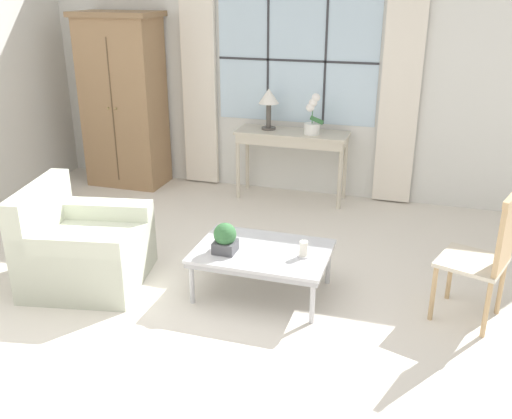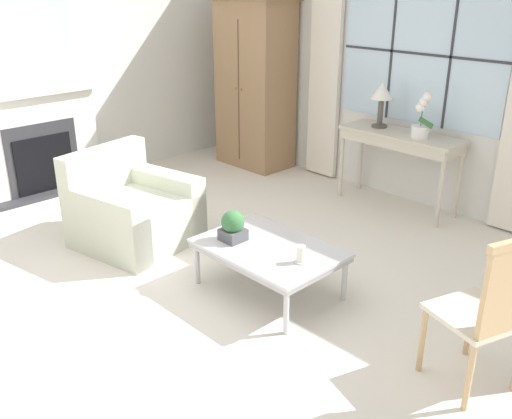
{
  "view_description": "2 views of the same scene",
  "coord_description": "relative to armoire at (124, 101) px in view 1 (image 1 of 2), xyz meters",
  "views": [
    {
      "loc": [
        1.5,
        -3.33,
        2.34
      ],
      "look_at": [
        0.24,
        0.72,
        0.64
      ],
      "focal_mm": 40.0,
      "sensor_mm": 36.0,
      "label": 1
    },
    {
      "loc": [
        3.02,
        -2.18,
        2.26
      ],
      "look_at": [
        0.29,
        0.46,
        0.69
      ],
      "focal_mm": 40.0,
      "sensor_mm": 36.0,
      "label": 2
    }
  ],
  "objects": [
    {
      "name": "coffee_table",
      "position": [
        2.37,
        -2.14,
        -0.68
      ],
      "size": [
        1.05,
        0.73,
        0.38
      ],
      "color": "#BCBCC1",
      "rests_on": "ground_plane"
    },
    {
      "name": "console_table",
      "position": [
        2.06,
        0.05,
        -0.33
      ],
      "size": [
        1.25,
        0.43,
        0.79
      ],
      "color": "beige",
      "rests_on": "ground_plane"
    },
    {
      "name": "wall_back_windowed",
      "position": [
        2.02,
        0.34,
        0.36
      ],
      "size": [
        7.2,
        0.14,
        2.8
      ],
      "color": "silver",
      "rests_on": "ground_plane"
    },
    {
      "name": "table_lamp",
      "position": [
        1.78,
        0.07,
        0.1
      ],
      "size": [
        0.23,
        0.23,
        0.46
      ],
      "color": "#4C4742",
      "rests_on": "console_table"
    },
    {
      "name": "pillar_candle",
      "position": [
        2.7,
        -2.16,
        -0.58
      ],
      "size": [
        0.09,
        0.09,
        0.14
      ],
      "color": "silver",
      "rests_on": "coffee_table"
    },
    {
      "name": "armoire",
      "position": [
        0.0,
        0.0,
        0.0
      ],
      "size": [
        0.98,
        0.6,
        2.04
      ],
      "color": "#93704C",
      "rests_on": "ground_plane"
    },
    {
      "name": "potted_plant_small",
      "position": [
        2.1,
        -2.26,
        -0.52
      ],
      "size": [
        0.18,
        0.18,
        0.24
      ],
      "color": "#4C4C51",
      "rests_on": "coffee_table"
    },
    {
      "name": "potted_orchid",
      "position": [
        2.29,
        0.0,
        -0.06
      ],
      "size": [
        0.21,
        0.17,
        0.45
      ],
      "color": "white",
      "rests_on": "console_table"
    },
    {
      "name": "armchair_upholstered",
      "position": [
        0.9,
        -2.39,
        -0.74
      ],
      "size": [
        1.05,
        1.06,
        0.83
      ],
      "color": "beige",
      "rests_on": "ground_plane"
    },
    {
      "name": "side_chair_wooden",
      "position": [
        4.01,
        -2.06,
        -0.45
      ],
      "size": [
        0.56,
        0.56,
        1.03
      ],
      "color": "beige",
      "rests_on": "ground_plane"
    },
    {
      "name": "ground_plane",
      "position": [
        2.02,
        -2.68,
        -1.02
      ],
      "size": [
        14.0,
        14.0,
        0.0
      ],
      "primitive_type": "plane",
      "color": "silver"
    }
  ]
}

